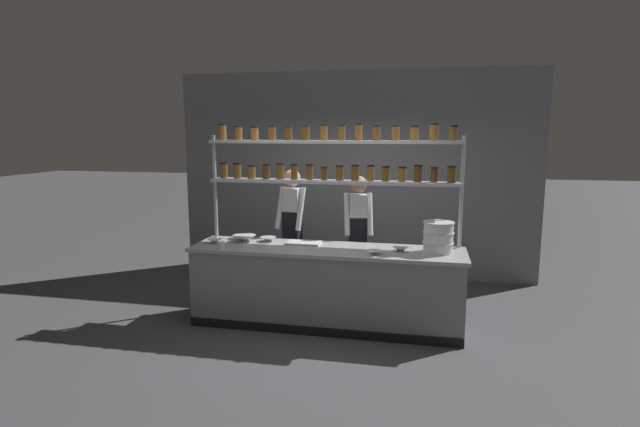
% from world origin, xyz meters
% --- Properties ---
extents(ground_plane, '(40.00, 40.00, 0.00)m').
position_xyz_m(ground_plane, '(0.00, 0.00, 0.00)').
color(ground_plane, '#4C4C51').
extents(back_wall, '(5.55, 0.12, 3.16)m').
position_xyz_m(back_wall, '(0.00, 2.18, 1.58)').
color(back_wall, gray).
rests_on(back_wall, ground_plane).
extents(prep_counter, '(3.15, 0.76, 0.92)m').
position_xyz_m(prep_counter, '(0.00, -0.00, 0.46)').
color(prep_counter, gray).
rests_on(prep_counter, ground_plane).
extents(spice_shelf_unit, '(3.03, 0.28, 2.34)m').
position_xyz_m(spice_shelf_unit, '(-0.00, 0.33, 1.86)').
color(spice_shelf_unit, '#ADAFB5').
rests_on(spice_shelf_unit, ground_plane).
extents(chef_left, '(0.39, 0.33, 1.76)m').
position_xyz_m(chef_left, '(-0.60, 0.73, 1.03)').
color(chef_left, black).
rests_on(chef_left, ground_plane).
extents(chef_center, '(0.41, 0.33, 1.70)m').
position_xyz_m(chef_center, '(0.27, 0.72, 0.98)').
color(chef_center, black).
rests_on(chef_center, ground_plane).
extents(container_stack, '(0.34, 0.34, 0.34)m').
position_xyz_m(container_stack, '(1.25, 0.04, 1.09)').
color(container_stack, white).
rests_on(container_stack, prep_counter).
extents(cutting_board, '(0.40, 0.26, 0.02)m').
position_xyz_m(cutting_board, '(-0.31, 0.15, 0.93)').
color(cutting_board, silver).
rests_on(cutting_board, prep_counter).
extents(prep_bowl_near_left, '(0.16, 0.16, 0.04)m').
position_xyz_m(prep_bowl_near_left, '(0.57, -0.19, 0.94)').
color(prep_bowl_near_left, silver).
rests_on(prep_bowl_near_left, prep_counter).
extents(prep_bowl_center_front, '(0.17, 0.17, 0.05)m').
position_xyz_m(prep_bowl_center_front, '(-1.37, -0.02, 0.94)').
color(prep_bowl_center_front, silver).
rests_on(prep_bowl_center_front, prep_counter).
extents(prep_bowl_center_back, '(0.20, 0.20, 0.05)m').
position_xyz_m(prep_bowl_center_back, '(-0.77, 0.20, 0.95)').
color(prep_bowl_center_back, silver).
rests_on(prep_bowl_center_back, prep_counter).
extents(prep_bowl_near_right, '(0.18, 0.18, 0.05)m').
position_xyz_m(prep_bowl_near_right, '(0.84, 0.01, 0.94)').
color(prep_bowl_near_right, '#B2B7BC').
rests_on(prep_bowl_near_right, prep_counter).
extents(prep_bowl_far_left, '(0.28, 0.28, 0.08)m').
position_xyz_m(prep_bowl_far_left, '(-1.05, 0.13, 0.96)').
color(prep_bowl_far_left, silver).
rests_on(prep_bowl_far_left, prep_counter).
extents(serving_cup_front, '(0.08, 0.08, 0.08)m').
position_xyz_m(serving_cup_front, '(-1.17, -0.30, 0.96)').
color(serving_cup_front, silver).
rests_on(serving_cup_front, prep_counter).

